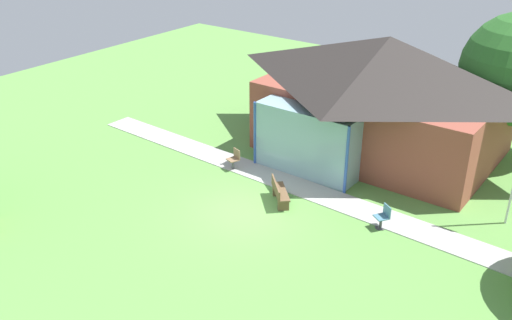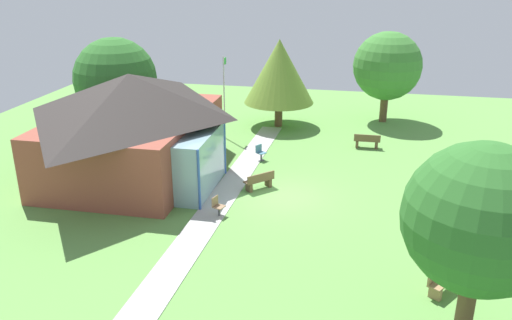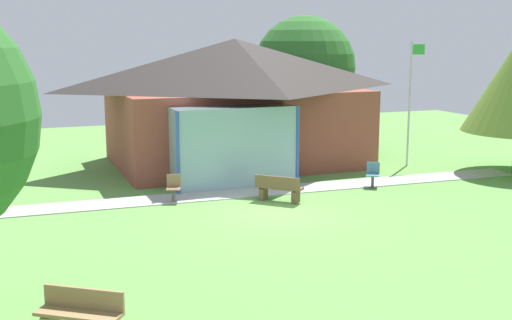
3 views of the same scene
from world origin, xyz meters
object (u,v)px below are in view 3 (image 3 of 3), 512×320
bench_front_left (80,315)px  patio_chair_west (174,189)px  pavilion (235,100)px  tree_behind_pavilion_right (304,67)px  bench_rear_near_path (279,189)px  flagpole (411,97)px  patio_chair_lawn_spare (373,175)px

bench_front_left → patio_chair_west: bearing=-78.0°
pavilion → bench_front_left: 16.08m
pavilion → bench_front_left: (-7.71, -13.94, -2.24)m
bench_front_left → tree_behind_pavilion_right: size_ratio=0.24×
bench_rear_near_path → flagpole: bearing=71.3°
flagpole → tree_behind_pavilion_right: 6.35m
bench_rear_near_path → bench_front_left: same height
bench_rear_near_path → tree_behind_pavilion_right: tree_behind_pavilion_right is taller
patio_chair_west → patio_chair_lawn_spare: size_ratio=1.00×
flagpole → bench_rear_near_path: (-7.23, -3.57, -2.38)m
bench_rear_near_path → patio_chair_west: bearing=-155.9°
pavilion → patio_chair_lawn_spare: bearing=-62.5°
patio_chair_lawn_spare → tree_behind_pavilion_right: size_ratio=0.14×
bench_rear_near_path → patio_chair_lawn_spare: bearing=55.4°
bench_rear_near_path → bench_front_left: bearing=-87.7°
bench_rear_near_path → tree_behind_pavilion_right: 11.49m
flagpole → patio_chair_west: flagpole is taller
patio_chair_west → patio_chair_lawn_spare: 6.95m
tree_behind_pavilion_right → bench_front_left: bearing=-125.8°
bench_front_left → tree_behind_pavilion_right: bearing=-90.1°
flagpole → patio_chair_west: size_ratio=5.82×
pavilion → flagpole: size_ratio=2.11×
patio_chair_west → tree_behind_pavilion_right: (8.48, 8.39, 3.35)m
bench_rear_near_path → patio_chair_lawn_spare: size_ratio=1.60×
patio_chair_lawn_spare → tree_behind_pavilion_right: (1.55, 8.87, 3.35)m
patio_chair_west → tree_behind_pavilion_right: size_ratio=0.14×
patio_chair_lawn_spare → bench_rear_near_path: bearing=44.5°
bench_front_left → flagpole: bearing=-106.3°
bench_front_left → patio_chair_lawn_spare: (10.72, 8.17, 0.01)m
bench_front_left → bench_rear_near_path: bearing=-97.0°
flagpole → tree_behind_pavilion_right: size_ratio=0.81×
pavilion → flagpole: pavilion is taller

